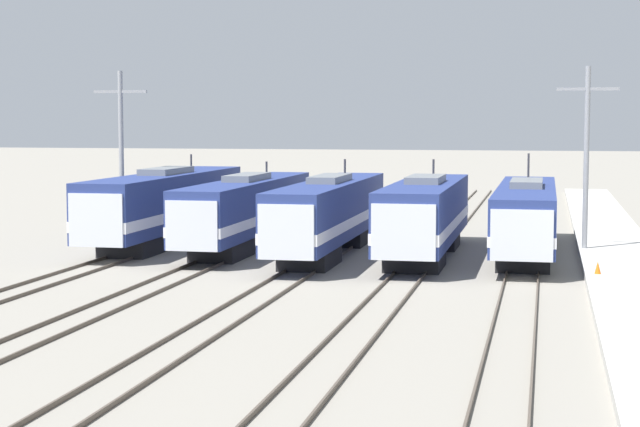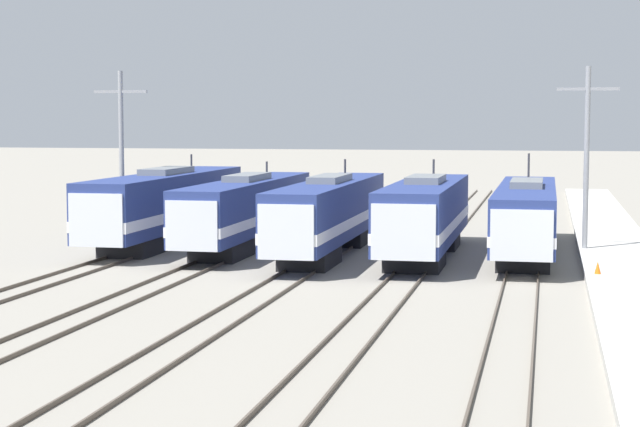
# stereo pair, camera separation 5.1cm
# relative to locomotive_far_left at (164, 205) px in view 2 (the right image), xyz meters

# --- Properties ---
(ground_plane) EXTENTS (400.00, 400.00, 0.00)m
(ground_plane) POSITION_rel_locomotive_far_left_xyz_m (10.12, -10.65, -2.24)
(ground_plane) COLOR gray
(rail_pair_far_left) EXTENTS (1.50, 120.00, 0.15)m
(rail_pair_far_left) POSITION_rel_locomotive_far_left_xyz_m (0.00, -10.65, -2.16)
(rail_pair_far_left) COLOR #4C4238
(rail_pair_far_left) RESTS_ON ground_plane
(rail_pair_center_left) EXTENTS (1.51, 120.00, 0.15)m
(rail_pair_center_left) POSITION_rel_locomotive_far_left_xyz_m (5.06, -10.65, -2.16)
(rail_pair_center_left) COLOR #4C4238
(rail_pair_center_left) RESTS_ON ground_plane
(rail_pair_center) EXTENTS (1.51, 120.00, 0.15)m
(rail_pair_center) POSITION_rel_locomotive_far_left_xyz_m (10.12, -10.65, -2.16)
(rail_pair_center) COLOR #4C4238
(rail_pair_center) RESTS_ON ground_plane
(rail_pair_center_right) EXTENTS (1.51, 120.00, 0.15)m
(rail_pair_center_right) POSITION_rel_locomotive_far_left_xyz_m (15.18, -10.65, -2.16)
(rail_pair_center_right) COLOR #4C4238
(rail_pair_center_right) RESTS_ON ground_plane
(rail_pair_far_right) EXTENTS (1.50, 120.00, 0.15)m
(rail_pair_far_right) POSITION_rel_locomotive_far_left_xyz_m (20.25, -10.65, -2.16)
(rail_pair_far_right) COLOR #4C4238
(rail_pair_far_right) RESTS_ON ground_plane
(locomotive_far_left) EXTENTS (3.06, 19.81, 4.98)m
(locomotive_far_left) POSITION_rel_locomotive_far_left_xyz_m (0.00, 0.00, 0.00)
(locomotive_far_left) COLOR black
(locomotive_far_left) RESTS_ON ground_plane
(locomotive_center_left) EXTENTS (2.81, 19.08, 4.63)m
(locomotive_center_left) POSITION_rel_locomotive_far_left_xyz_m (5.06, -0.98, -0.12)
(locomotive_center_left) COLOR black
(locomotive_center_left) RESTS_ON ground_plane
(locomotive_center) EXTENTS (2.79, 19.40, 4.87)m
(locomotive_center) POSITION_rel_locomotive_far_left_xyz_m (10.12, -2.84, -0.08)
(locomotive_center) COLOR black
(locomotive_center) RESTS_ON ground_plane
(locomotive_center_right) EXTENTS (3.13, 17.23, 4.93)m
(locomotive_center_right) POSITION_rel_locomotive_far_left_xyz_m (15.18, -3.11, -0.06)
(locomotive_center_right) COLOR black
(locomotive_center_right) RESTS_ON ground_plane
(locomotive_far_right) EXTENTS (2.98, 19.69, 5.21)m
(locomotive_far_right) POSITION_rel_locomotive_far_left_xyz_m (20.25, -1.02, -0.19)
(locomotive_far_right) COLOR black
(locomotive_far_right) RESTS_ON ground_plane
(catenary_tower_left) EXTENTS (3.17, 0.28, 9.86)m
(catenary_tower_left) POSITION_rel_locomotive_far_left_xyz_m (-2.59, 0.24, 3.05)
(catenary_tower_left) COLOR gray
(catenary_tower_left) RESTS_ON ground_plane
(catenary_tower_right) EXTENTS (3.17, 0.28, 9.86)m
(catenary_tower_right) POSITION_rel_locomotive_far_left_xyz_m (23.27, 0.24, 3.05)
(catenary_tower_right) COLOR gray
(catenary_tower_right) RESTS_ON ground_plane
(platform) EXTENTS (4.00, 120.00, 0.36)m
(platform) POSITION_rel_locomotive_far_left_xyz_m (24.98, -10.65, -2.06)
(platform) COLOR #B7B5AD
(platform) RESTS_ON ground_plane
(traffic_cone) EXTENTS (0.28, 0.28, 0.56)m
(traffic_cone) POSITION_rel_locomotive_far_left_xyz_m (23.52, -9.30, -1.60)
(traffic_cone) COLOR orange
(traffic_cone) RESTS_ON platform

